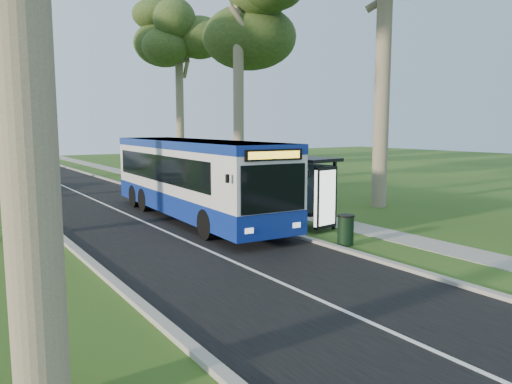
# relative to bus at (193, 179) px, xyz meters

# --- Properties ---
(ground) EXTENTS (120.00, 120.00, 0.00)m
(ground) POSITION_rel_bus_xyz_m (1.49, -7.87, -1.71)
(ground) COLOR #2A4A17
(ground) RESTS_ON ground
(road) EXTENTS (7.00, 100.00, 0.02)m
(road) POSITION_rel_bus_xyz_m (-2.01, 2.13, -1.70)
(road) COLOR black
(road) RESTS_ON ground
(kerb_east) EXTENTS (0.25, 100.00, 0.12)m
(kerb_east) POSITION_rel_bus_xyz_m (1.49, 2.13, -1.65)
(kerb_east) COLOR #9E9B93
(kerb_east) RESTS_ON ground
(kerb_west) EXTENTS (0.25, 100.00, 0.12)m
(kerb_west) POSITION_rel_bus_xyz_m (-5.51, 2.13, -1.65)
(kerb_west) COLOR #9E9B93
(kerb_west) RESTS_ON ground
(centre_line) EXTENTS (0.12, 100.00, 0.00)m
(centre_line) POSITION_rel_bus_xyz_m (-2.01, 2.13, -1.69)
(centre_line) COLOR white
(centre_line) RESTS_ON road
(footpath) EXTENTS (1.50, 100.00, 0.02)m
(footpath) POSITION_rel_bus_xyz_m (4.49, 2.13, -1.70)
(footpath) COLOR gray
(footpath) RESTS_ON ground
(bus) EXTENTS (3.12, 12.57, 3.31)m
(bus) POSITION_rel_bus_xyz_m (0.00, 0.00, 0.00)
(bus) COLOR silver
(bus) RESTS_ON ground
(bus_shelter) EXTENTS (2.16, 3.36, 2.70)m
(bus_shelter) POSITION_rel_bus_xyz_m (2.84, -3.98, 0.19)
(bus_shelter) COLOR black
(bus_shelter) RESTS_ON ground
(litter_bin) EXTENTS (0.57, 0.57, 1.00)m
(litter_bin) POSITION_rel_bus_xyz_m (2.15, -6.87, -1.21)
(litter_bin) COLOR black
(litter_bin) RESTS_ON ground
(tree_east_d) EXTENTS (5.20, 5.20, 15.51)m
(tree_east_d) POSITION_rel_bus_xyz_m (9.49, 22.13, 9.77)
(tree_east_d) COLOR #7A6B56
(tree_east_d) RESTS_ON ground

